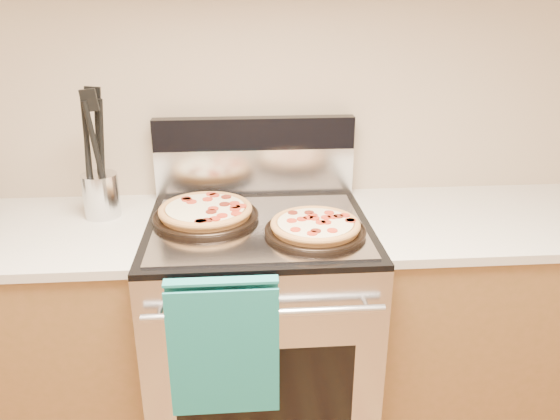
{
  "coord_description": "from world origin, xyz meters",
  "views": [
    {
      "loc": [
        -0.06,
        -0.06,
        1.65
      ],
      "look_at": [
        0.07,
        1.55,
        1.01
      ],
      "focal_mm": 35.0,
      "sensor_mm": 36.0,
      "label": 1
    }
  ],
  "objects": [
    {
      "name": "foil_sheet",
      "position": [
        0.0,
        1.62,
        0.92
      ],
      "size": [
        0.7,
        0.55,
        0.01
      ],
      "primitive_type": "cube",
      "color": "gray",
      "rests_on": "cooktop"
    },
    {
      "name": "cabinet_left",
      "position": [
        -0.88,
        1.68,
        0.44
      ],
      "size": [
        1.0,
        0.62,
        0.88
      ],
      "primitive_type": "cube",
      "color": "brown",
      "rests_on": "ground"
    },
    {
      "name": "pepperoni_pizza_front",
      "position": [
        0.18,
        1.54,
        0.95
      ],
      "size": [
        0.35,
        0.35,
        0.04
      ],
      "primitive_type": null,
      "rotation": [
        0.0,
        0.0,
        0.07
      ],
      "color": "#A96B33",
      "rests_on": "foil_sheet"
    },
    {
      "name": "cabinet_right",
      "position": [
        0.88,
        1.68,
        0.44
      ],
      "size": [
        1.0,
        0.62,
        0.88
      ],
      "primitive_type": "cube",
      "color": "brown",
      "rests_on": "ground"
    },
    {
      "name": "pepperoni_pizza_back",
      "position": [
        -0.18,
        1.69,
        0.95
      ],
      "size": [
        0.47,
        0.47,
        0.05
      ],
      "primitive_type": null,
      "rotation": [
        0.0,
        0.0,
        -0.42
      ],
      "color": "#A96B33",
      "rests_on": "foil_sheet"
    },
    {
      "name": "backsplash_upper",
      "position": [
        0.0,
        1.96,
        1.16
      ],
      "size": [
        0.76,
        0.06,
        0.12
      ],
      "primitive_type": "cube",
      "color": "black",
      "rests_on": "backsplash_lower"
    },
    {
      "name": "range_body",
      "position": [
        0.0,
        1.65,
        0.45
      ],
      "size": [
        0.76,
        0.68,
        0.9
      ],
      "primitive_type": "cube",
      "color": "#B7B7BC",
      "rests_on": "ground"
    },
    {
      "name": "backsplash_lower",
      "position": [
        0.0,
        1.96,
        1.01
      ],
      "size": [
        0.76,
        0.06,
        0.18
      ],
      "primitive_type": "cube",
      "color": "silver",
      "rests_on": "cooktop"
    },
    {
      "name": "oven_window",
      "position": [
        0.0,
        1.31,
        0.45
      ],
      "size": [
        0.56,
        0.01,
        0.4
      ],
      "primitive_type": "cube",
      "color": "black",
      "rests_on": "range_body"
    },
    {
      "name": "utensil_crock",
      "position": [
        -0.55,
        1.79,
        0.99
      ],
      "size": [
        0.13,
        0.13,
        0.16
      ],
      "primitive_type": "cylinder",
      "rotation": [
        0.0,
        0.0,
        -0.06
      ],
      "color": "silver",
      "rests_on": "countertop_left"
    },
    {
      "name": "countertop_right",
      "position": [
        0.88,
        1.68,
        0.9
      ],
      "size": [
        1.02,
        0.64,
        0.03
      ],
      "primitive_type": "cube",
      "color": "beige",
      "rests_on": "cabinet_right"
    },
    {
      "name": "oven_handle",
      "position": [
        0.0,
        1.27,
        0.8
      ],
      "size": [
        0.7,
        0.03,
        0.03
      ],
      "primitive_type": "cylinder",
      "rotation": [
        0.0,
        1.57,
        0.0
      ],
      "color": "silver",
      "rests_on": "range_body"
    },
    {
      "name": "cooktop",
      "position": [
        0.0,
        1.65,
        0.91
      ],
      "size": [
        0.76,
        0.68,
        0.02
      ],
      "primitive_type": "cube",
      "color": "black",
      "rests_on": "range_body"
    },
    {
      "name": "wall_back",
      "position": [
        0.0,
        2.0,
        1.35
      ],
      "size": [
        4.0,
        0.0,
        4.0
      ],
      "primitive_type": "plane",
      "rotation": [
        1.57,
        0.0,
        0.0
      ],
      "color": "tan",
      "rests_on": "ground"
    },
    {
      "name": "dish_towel",
      "position": [
        -0.12,
        1.27,
        0.7
      ],
      "size": [
        0.32,
        0.05,
        0.42
      ],
      "primitive_type": null,
      "color": "teal",
      "rests_on": "oven_handle"
    }
  ]
}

